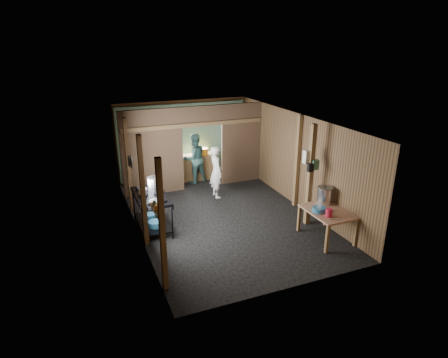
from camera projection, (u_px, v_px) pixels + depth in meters
name	position (u px, v px, depth m)	size (l,w,h in m)	color
floor	(221.00, 215.00, 10.30)	(4.50, 7.00, 0.00)	black
ceiling	(221.00, 120.00, 9.41)	(4.50, 7.00, 0.00)	#2C2B2A
wall_back	(183.00, 139.00, 12.90)	(4.50, 0.00, 2.60)	brown
wall_front	(293.00, 227.00, 6.81)	(4.50, 0.00, 2.60)	brown
wall_left	(134.00, 181.00, 9.06)	(0.00, 7.00, 2.60)	brown
wall_right	(296.00, 160.00, 10.65)	(0.00, 7.00, 2.60)	brown
partition_left	(152.00, 153.00, 11.30)	(1.85, 0.10, 2.60)	brown
partition_right	(241.00, 143.00, 12.32)	(1.35, 0.10, 2.60)	brown
partition_header	(202.00, 116.00, 11.51)	(1.30, 0.10, 0.60)	brown
turquoise_panel	(184.00, 141.00, 12.86)	(4.40, 0.06, 2.50)	#78B2A7
back_counter	(197.00, 167.00, 12.82)	(1.20, 0.50, 0.85)	brown
wall_clock	(190.00, 121.00, 12.69)	(0.20, 0.20, 0.03)	silver
post_left_a	(162.00, 227.00, 6.82)	(0.10, 0.12, 2.60)	brown
post_left_b	(143.00, 192.00, 8.38)	(0.10, 0.12, 2.60)	brown
post_left_c	(129.00, 166.00, 10.12)	(0.10, 0.12, 2.60)	brown
post_right	(297.00, 162.00, 10.45)	(0.10, 0.12, 2.60)	brown
post_free	(310.00, 176.00, 9.38)	(0.12, 0.12, 2.60)	brown
cross_beam	(195.00, 125.00, 11.46)	(4.40, 0.12, 0.12)	brown
pan_lid_big	(131.00, 162.00, 9.30)	(0.34, 0.34, 0.03)	gray
pan_lid_small	(129.00, 161.00, 9.68)	(0.30, 0.30, 0.03)	black
wall_shelf	(157.00, 211.00, 7.23)	(0.14, 0.80, 0.03)	brown
jar_white	(160.00, 213.00, 6.99)	(0.07, 0.07, 0.10)	silver
jar_yellow	(157.00, 207.00, 7.21)	(0.08, 0.08, 0.10)	orange
jar_green	(154.00, 203.00, 7.40)	(0.06, 0.06, 0.10)	#3A734F
bag_white	(308.00, 157.00, 9.26)	(0.22, 0.15, 0.32)	silver
bag_green	(315.00, 165.00, 9.25)	(0.16, 0.12, 0.24)	#3A734F
bag_black	(310.00, 168.00, 9.20)	(0.14, 0.10, 0.20)	black
gas_range	(152.00, 212.00, 9.41)	(0.78, 1.53, 0.90)	black
prep_table	(327.00, 225.00, 8.97)	(0.88, 1.21, 0.71)	tan
stove_pot_large	(154.00, 183.00, 9.58)	(0.33, 0.33, 0.34)	silver
stove_pot_med	(143.00, 192.00, 9.20)	(0.22, 0.22, 0.20)	silver
frying_pan	(155.00, 201.00, 8.83)	(0.29, 0.51, 0.07)	gray
blue_tub_front	(155.00, 224.00, 9.25)	(0.33, 0.33, 0.14)	teal
blue_tub_back	(151.00, 216.00, 9.69)	(0.28, 0.28, 0.11)	teal
stock_pot	(325.00, 196.00, 9.19)	(0.37, 0.37, 0.44)	silver
wash_basin	(319.00, 209.00, 8.77)	(0.31, 0.31, 0.12)	teal
pink_bucket	(329.00, 213.00, 8.53)	(0.16, 0.16, 0.19)	#C11E3D
knife	(337.00, 219.00, 8.42)	(0.30, 0.04, 0.01)	silver
yellow_tub	(202.00, 151.00, 12.71)	(0.38, 0.38, 0.21)	orange
cook	(216.00, 172.00, 11.24)	(0.57, 0.37, 1.56)	white
worker_back	(194.00, 159.00, 12.38)	(0.80, 0.62, 1.65)	#3E6965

